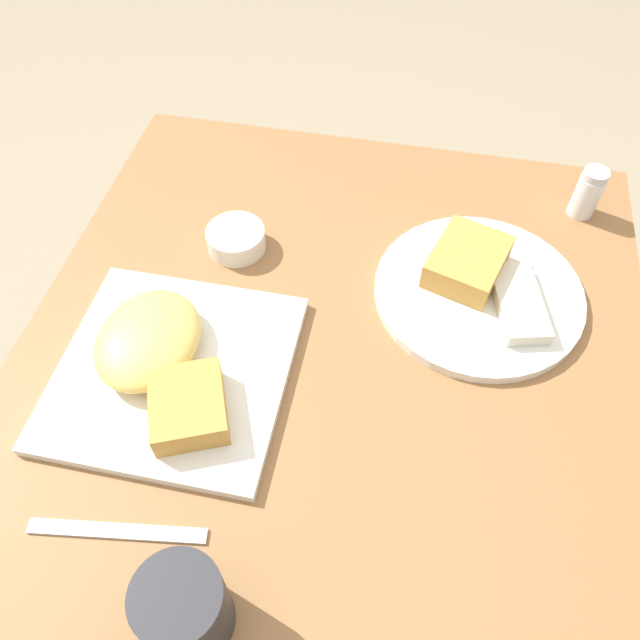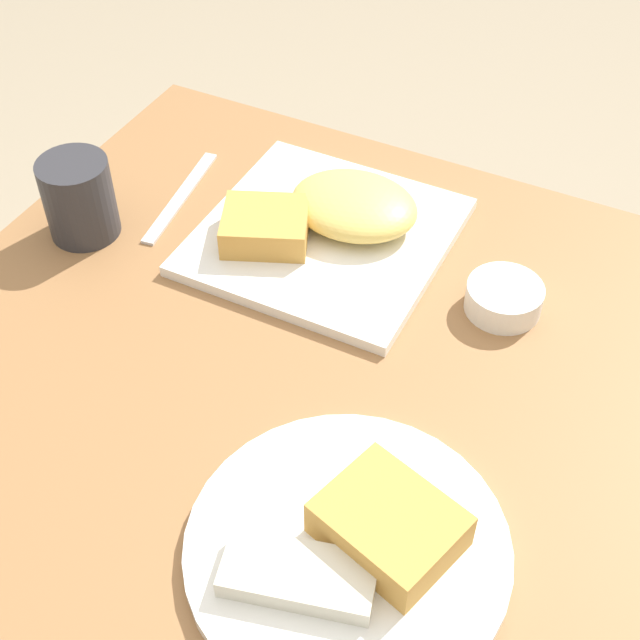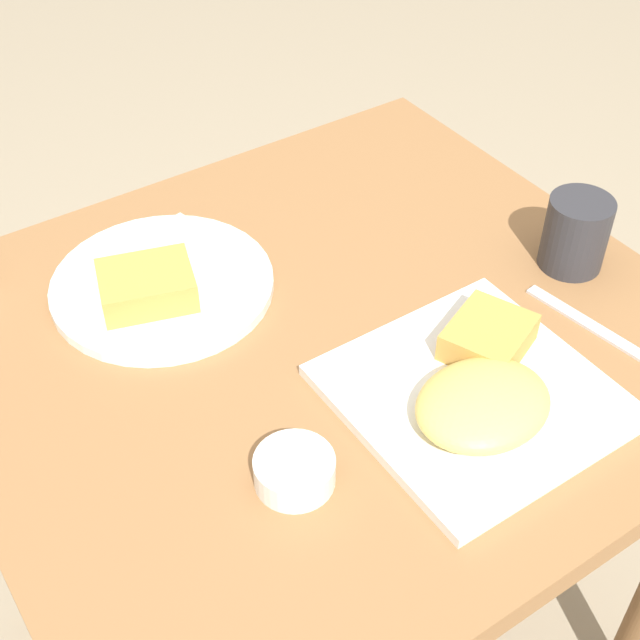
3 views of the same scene
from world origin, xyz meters
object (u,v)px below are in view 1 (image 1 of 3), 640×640
object	(u,v)px
salt_shaker	(587,195)
coffee_mug	(185,609)
plate_square_near	(166,363)
plate_oval_far	(479,286)
butter_knife	(117,531)
sauce_ramekin	(236,239)

from	to	relation	value
salt_shaker	coffee_mug	world-z (taller)	coffee_mug
coffee_mug	plate_square_near	bearing A→B (deg)	-155.64
plate_oval_far	butter_knife	world-z (taller)	plate_oval_far
salt_shaker	sauce_ramekin	bearing A→B (deg)	-70.51
plate_oval_far	salt_shaker	world-z (taller)	salt_shaker
plate_square_near	sauce_ramekin	world-z (taller)	plate_square_near
plate_oval_far	butter_knife	size ratio (longest dim) A/B	1.48
plate_square_near	sauce_ramekin	distance (m)	0.22
plate_oval_far	coffee_mug	xyz separation A→B (m)	(0.47, -0.25, 0.03)
sauce_ramekin	salt_shaker	distance (m)	0.52
plate_square_near	sauce_ramekin	xyz separation A→B (m)	(-0.22, 0.02, -0.00)
plate_oval_far	salt_shaker	size ratio (longest dim) A/B	3.57
sauce_ramekin	coffee_mug	size ratio (longest dim) A/B	0.85
plate_oval_far	butter_knife	bearing A→B (deg)	-41.19
coffee_mug	plate_oval_far	bearing A→B (deg)	152.15
sauce_ramekin	coffee_mug	distance (m)	0.50
sauce_ramekin	butter_knife	distance (m)	0.42
plate_oval_far	plate_square_near	bearing A→B (deg)	-60.81
plate_square_near	salt_shaker	bearing A→B (deg)	127.76
butter_knife	coffee_mug	xyz separation A→B (m)	(0.07, 0.10, 0.05)
sauce_ramekin	butter_knife	xyz separation A→B (m)	(0.42, -0.01, -0.02)
plate_oval_far	salt_shaker	distance (m)	0.24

